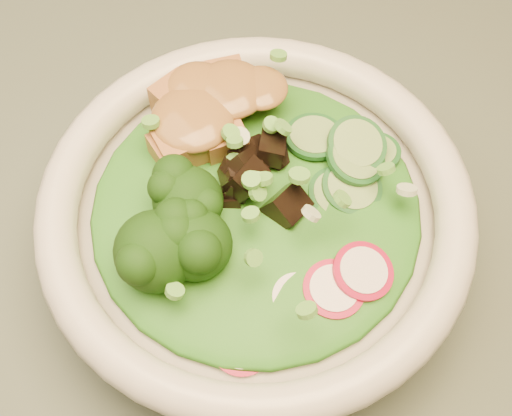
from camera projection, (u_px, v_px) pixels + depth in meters
dining_table at (113, 391)px, 0.53m from camera, size 1.20×0.80×0.75m
salad_bowl at (256, 224)px, 0.43m from camera, size 0.26×0.26×0.07m
lettuce_bed at (256, 207)px, 0.41m from camera, size 0.19×0.19×0.02m
broccoli_florets at (161, 241)px, 0.39m from camera, size 0.08×0.07×0.04m
radish_slices at (315, 292)px, 0.38m from camera, size 0.11×0.05×0.02m
cucumber_slices at (350, 157)px, 0.42m from camera, size 0.07×0.07×0.03m
mushroom_heap at (247, 180)px, 0.41m from camera, size 0.07×0.07×0.04m
tofu_cubes at (212, 121)px, 0.43m from camera, size 0.09×0.07×0.03m
peanut_sauce at (211, 108)px, 0.42m from camera, size 0.07×0.05×0.02m
scallion_garnish at (256, 187)px, 0.40m from camera, size 0.18×0.18×0.02m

